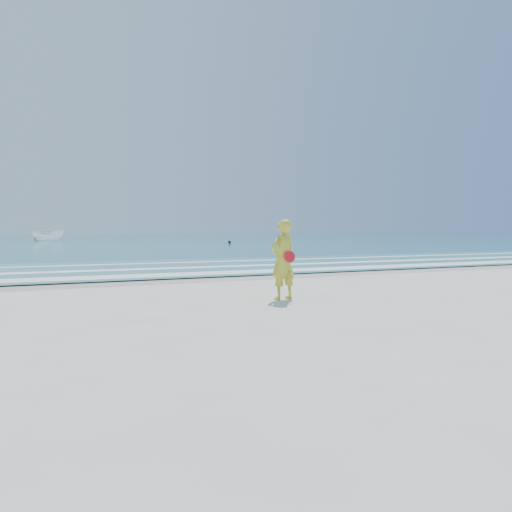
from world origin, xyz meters
name	(u,v)px	position (x,y,z in m)	size (l,w,h in m)	color
ground	(338,329)	(0.00, 0.00, 0.00)	(400.00, 400.00, 0.00)	silver
wet_sand	(181,279)	(0.00, 9.00, 0.00)	(400.00, 2.40, 0.00)	#B2A893
ocean	(50,238)	(0.00, 105.00, 0.02)	(400.00, 190.00, 0.04)	#19727F
shallow	(147,268)	(0.00, 14.00, 0.04)	(400.00, 10.00, 0.01)	#59B7AD
foam_near	(171,275)	(0.00, 10.30, 0.05)	(400.00, 1.40, 0.01)	white
foam_mid	(152,269)	(0.00, 13.20, 0.05)	(400.00, 0.90, 0.01)	white
foam_far	(135,264)	(0.00, 16.50, 0.05)	(400.00, 0.60, 0.01)	white
boat	(49,235)	(-1.52, 70.00, 0.94)	(1.76, 4.68, 1.81)	white
buoy	(229,242)	(17.06, 47.39, 0.21)	(0.35, 0.35, 0.35)	black
woman	(283,260)	(0.81, 3.45, 0.93)	(0.77, 0.59, 1.86)	gold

